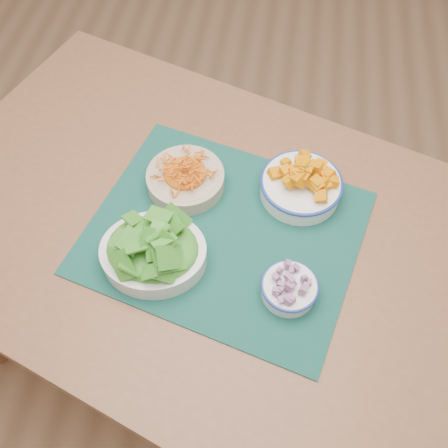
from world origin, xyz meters
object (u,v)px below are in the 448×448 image
(carrot_bowl, at_px, (185,176))
(table, at_px, (198,242))
(placemat, at_px, (224,232))
(lettuce_bowl, at_px, (152,248))
(squash_bowl, at_px, (302,182))
(onion_bowl, at_px, (290,287))

(carrot_bowl, bearing_deg, table, -67.63)
(placemat, bearing_deg, table, 178.85)
(table, distance_m, lettuce_bowl, 0.19)
(placemat, relative_size, squash_bowl, 2.71)
(lettuce_bowl, bearing_deg, carrot_bowl, 76.89)
(placemat, bearing_deg, onion_bowl, -25.86)
(squash_bowl, distance_m, lettuce_bowl, 0.37)
(carrot_bowl, bearing_deg, onion_bowl, -43.54)
(table, xyz_separation_m, lettuce_bowl, (-0.07, -0.11, 0.14))
(placemat, xyz_separation_m, onion_bowl, (0.15, -0.13, 0.03))
(placemat, bearing_deg, lettuce_bowl, -130.96)
(table, xyz_separation_m, squash_bowl, (0.23, 0.11, 0.13))
(lettuce_bowl, bearing_deg, squash_bowl, 31.67)
(squash_bowl, distance_m, onion_bowl, 0.26)
(carrot_bowl, xyz_separation_m, onion_bowl, (0.26, -0.25, -0.00))
(placemat, relative_size, onion_bowl, 4.92)
(lettuce_bowl, height_order, onion_bowl, lettuce_bowl)
(squash_bowl, bearing_deg, table, -153.99)
(table, relative_size, carrot_bowl, 8.06)
(carrot_bowl, bearing_deg, squash_bowl, 2.90)
(placemat, height_order, carrot_bowl, carrot_bowl)
(lettuce_bowl, relative_size, onion_bowl, 2.03)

